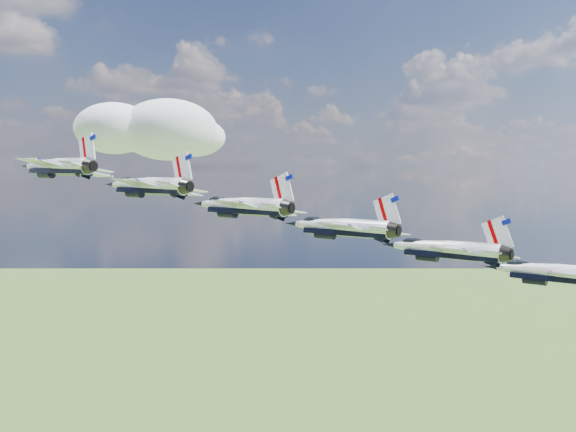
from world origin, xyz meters
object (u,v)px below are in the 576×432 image
jet_1 (145,185)px  jet_5 (551,272)px  jet_0 (55,166)px  jet_4 (442,249)px  jet_3 (338,227)px  jet_2 (239,206)px

jet_1 → jet_5: 50.45m
jet_0 → jet_4: jet_0 is taller
jet_1 → jet_0: bearing=117.6°
jet_0 → jet_1: 12.61m
jet_3 → jet_5: size_ratio=1.00×
jet_1 → jet_3: size_ratio=1.00×
jet_0 → jet_4: bearing=-62.4°
jet_2 → jet_3: jet_2 is taller
jet_1 → jet_4: size_ratio=1.00×
jet_0 → jet_5: 63.07m
jet_0 → jet_3: 37.84m
jet_1 → jet_4: bearing=-62.4°
jet_0 → jet_3: (27.14, -25.33, -7.35)m
jet_3 → jet_1: bearing=117.6°
jet_4 → jet_1: bearing=117.6°
jet_2 → jet_5: 37.84m
jet_0 → jet_1: jet_0 is taller
jet_2 → jet_3: size_ratio=1.00×
jet_3 → jet_4: jet_3 is taller
jet_1 → jet_4: (27.14, -25.33, -7.35)m
jet_1 → jet_3: bearing=-62.4°
jet_2 → jet_3: bearing=-62.4°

